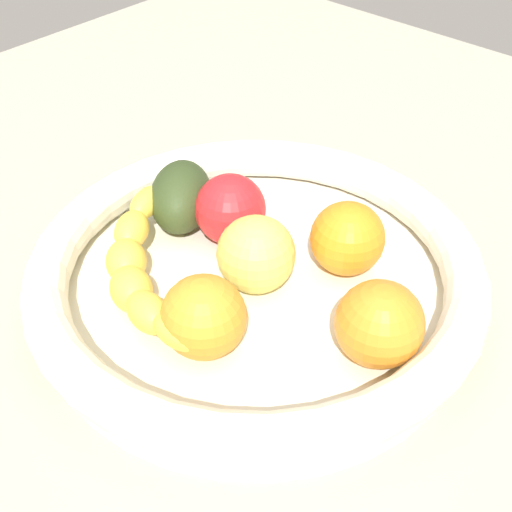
{
  "coord_description": "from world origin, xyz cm",
  "views": [
    {
      "loc": [
        -29.36,
        32.68,
        44.36
      ],
      "look_at": [
        0.0,
        0.0,
        8.13
      ],
      "focal_mm": 50.41,
      "sensor_mm": 36.0,
      "label": 1
    }
  ],
  "objects_px": {
    "fruit_bowl": "(256,277)",
    "tomato_red": "(230,209)",
    "orange_front": "(204,317)",
    "apple_yellow": "(261,254)",
    "banana_draped_left": "(139,270)",
    "avocado_dark": "(181,197)",
    "orange_mid_right": "(347,238)",
    "orange_mid_left": "(376,327)"
  },
  "relations": [
    {
      "from": "banana_draped_left",
      "to": "apple_yellow",
      "type": "xyz_separation_m",
      "value": [
        -0.07,
        -0.07,
        0.01
      ]
    },
    {
      "from": "orange_mid_right",
      "to": "avocado_dark",
      "type": "distance_m",
      "value": 0.16
    },
    {
      "from": "fruit_bowl",
      "to": "orange_mid_left",
      "type": "bearing_deg",
      "value": 178.1
    },
    {
      "from": "orange_mid_left",
      "to": "apple_yellow",
      "type": "bearing_deg",
      "value": -3.25
    },
    {
      "from": "banana_draped_left",
      "to": "avocado_dark",
      "type": "relative_size",
      "value": 2.12
    },
    {
      "from": "orange_mid_left",
      "to": "tomato_red",
      "type": "xyz_separation_m",
      "value": [
        0.18,
        -0.04,
        -0.0
      ]
    },
    {
      "from": "orange_mid_left",
      "to": "orange_front",
      "type": "bearing_deg",
      "value": 36.91
    },
    {
      "from": "orange_mid_left",
      "to": "orange_mid_right",
      "type": "height_order",
      "value": "orange_mid_left"
    },
    {
      "from": "banana_draped_left",
      "to": "orange_front",
      "type": "distance_m",
      "value": 0.08
    },
    {
      "from": "fruit_bowl",
      "to": "orange_mid_right",
      "type": "xyz_separation_m",
      "value": [
        -0.04,
        -0.07,
        0.02
      ]
    },
    {
      "from": "banana_draped_left",
      "to": "apple_yellow",
      "type": "bearing_deg",
      "value": -132.5
    },
    {
      "from": "banana_draped_left",
      "to": "orange_mid_right",
      "type": "xyz_separation_m",
      "value": [
        -0.1,
        -0.13,
        0.01
      ]
    },
    {
      "from": "orange_front",
      "to": "tomato_red",
      "type": "xyz_separation_m",
      "value": [
        0.08,
        -0.11,
        -0.0
      ]
    },
    {
      "from": "fruit_bowl",
      "to": "banana_draped_left",
      "type": "relative_size",
      "value": 2.1
    },
    {
      "from": "tomato_red",
      "to": "avocado_dark",
      "type": "height_order",
      "value": "tomato_red"
    },
    {
      "from": "banana_draped_left",
      "to": "orange_mid_left",
      "type": "distance_m",
      "value": 0.19
    },
    {
      "from": "avocado_dark",
      "to": "fruit_bowl",
      "type": "bearing_deg",
      "value": 169.52
    },
    {
      "from": "orange_mid_right",
      "to": "avocado_dark",
      "type": "relative_size",
      "value": 0.75
    },
    {
      "from": "apple_yellow",
      "to": "avocado_dark",
      "type": "bearing_deg",
      "value": -8.89
    },
    {
      "from": "fruit_bowl",
      "to": "orange_mid_left",
      "type": "relative_size",
      "value": 5.73
    },
    {
      "from": "banana_draped_left",
      "to": "apple_yellow",
      "type": "relative_size",
      "value": 2.77
    },
    {
      "from": "orange_front",
      "to": "apple_yellow",
      "type": "xyz_separation_m",
      "value": [
        0.02,
        -0.08,
        0.0
      ]
    },
    {
      "from": "fruit_bowl",
      "to": "avocado_dark",
      "type": "height_order",
      "value": "avocado_dark"
    },
    {
      "from": "orange_mid_right",
      "to": "apple_yellow",
      "type": "xyz_separation_m",
      "value": [
        0.04,
        0.06,
        0.0
      ]
    },
    {
      "from": "banana_draped_left",
      "to": "avocado_dark",
      "type": "bearing_deg",
      "value": -62.94
    },
    {
      "from": "fruit_bowl",
      "to": "orange_mid_left",
      "type": "distance_m",
      "value": 0.12
    },
    {
      "from": "fruit_bowl",
      "to": "apple_yellow",
      "type": "xyz_separation_m",
      "value": [
        -0.0,
        -0.0,
        0.02
      ]
    },
    {
      "from": "orange_mid_left",
      "to": "avocado_dark",
      "type": "relative_size",
      "value": 0.78
    },
    {
      "from": "fruit_bowl",
      "to": "apple_yellow",
      "type": "distance_m",
      "value": 0.02
    },
    {
      "from": "fruit_bowl",
      "to": "banana_draped_left",
      "type": "bearing_deg",
      "value": 47.78
    },
    {
      "from": "apple_yellow",
      "to": "tomato_red",
      "type": "distance_m",
      "value": 0.07
    },
    {
      "from": "fruit_bowl",
      "to": "tomato_red",
      "type": "distance_m",
      "value": 0.07
    },
    {
      "from": "fruit_bowl",
      "to": "orange_mid_left",
      "type": "height_order",
      "value": "orange_mid_left"
    },
    {
      "from": "orange_mid_left",
      "to": "banana_draped_left",
      "type": "bearing_deg",
      "value": 19.81
    },
    {
      "from": "banana_draped_left",
      "to": "avocado_dark",
      "type": "distance_m",
      "value": 0.1
    },
    {
      "from": "fruit_bowl",
      "to": "orange_front",
      "type": "height_order",
      "value": "orange_front"
    },
    {
      "from": "apple_yellow",
      "to": "tomato_red",
      "type": "bearing_deg",
      "value": -25.31
    },
    {
      "from": "tomato_red",
      "to": "fruit_bowl",
      "type": "bearing_deg",
      "value": 151.54
    },
    {
      "from": "apple_yellow",
      "to": "fruit_bowl",
      "type": "bearing_deg",
      "value": 40.99
    },
    {
      "from": "banana_draped_left",
      "to": "orange_front",
      "type": "xyz_separation_m",
      "value": [
        -0.08,
        0.01,
        0.01
      ]
    },
    {
      "from": "orange_mid_left",
      "to": "fruit_bowl",
      "type": "bearing_deg",
      "value": -1.9
    },
    {
      "from": "apple_yellow",
      "to": "banana_draped_left",
      "type": "bearing_deg",
      "value": 47.5
    }
  ]
}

